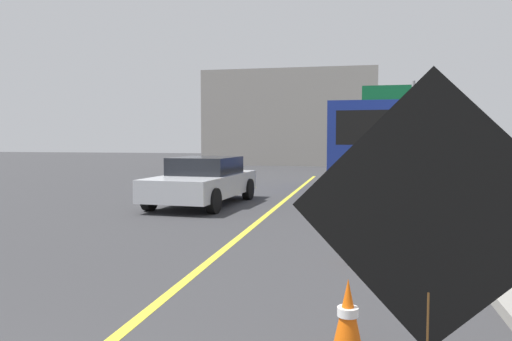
% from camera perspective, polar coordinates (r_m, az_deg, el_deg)
% --- Properties ---
extents(lane_center_stripe, '(0.14, 36.00, 0.01)m').
position_cam_1_polar(lane_center_stripe, '(7.75, -5.83, -10.69)').
color(lane_center_stripe, yellow).
rests_on(lane_center_stripe, ground).
extents(roadwork_sign, '(1.61, 0.30, 2.33)m').
position_cam_1_polar(roadwork_sign, '(3.00, 19.43, -5.30)').
color(roadwork_sign, '#593819').
rests_on(roadwork_sign, ground).
extents(arrow_board_trailer, '(1.60, 1.90, 2.70)m').
position_cam_1_polar(arrow_board_trailer, '(13.97, 12.38, -2.32)').
color(arrow_board_trailer, orange).
rests_on(arrow_board_trailer, ground).
extents(box_truck, '(2.48, 7.22, 3.17)m').
position_cam_1_polar(box_truck, '(19.74, 12.18, 3.09)').
color(box_truck, black).
rests_on(box_truck, ground).
extents(pickup_car, '(2.30, 4.73, 1.38)m').
position_cam_1_polar(pickup_car, '(14.50, -6.07, -1.17)').
color(pickup_car, silver).
rests_on(pickup_car, ground).
extents(highway_guide_sign, '(2.79, 0.18, 5.00)m').
position_cam_1_polar(highway_guide_sign, '(28.00, 16.02, 6.64)').
color(highway_guide_sign, gray).
rests_on(highway_guide_sign, ground).
extents(far_building_block, '(12.34, 8.43, 6.79)m').
position_cam_1_polar(far_building_block, '(38.69, 4.40, 5.89)').
color(far_building_block, gray).
rests_on(far_building_block, ground).
extents(traffic_cone_near_sign, '(0.36, 0.36, 0.69)m').
position_cam_1_polar(traffic_cone_near_sign, '(4.67, 10.52, -16.30)').
color(traffic_cone_near_sign, black).
rests_on(traffic_cone_near_sign, ground).
extents(traffic_cone_mid_lane, '(0.36, 0.36, 0.68)m').
position_cam_1_polar(traffic_cone_mid_lane, '(7.88, 11.90, -8.07)').
color(traffic_cone_mid_lane, black).
rests_on(traffic_cone_mid_lane, ground).
extents(traffic_cone_far_lane, '(0.36, 0.36, 0.78)m').
position_cam_1_polar(traffic_cone_far_lane, '(11.19, 10.76, -4.29)').
color(traffic_cone_far_lane, black).
rests_on(traffic_cone_far_lane, ground).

